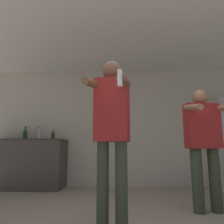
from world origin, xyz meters
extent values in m
cube|color=beige|center=(0.00, 3.33, 1.27)|extent=(7.00, 0.06, 2.55)
cube|color=silver|center=(0.00, 1.65, 2.57)|extent=(7.00, 3.82, 0.05)
cube|color=#47423D|center=(-2.05, 2.98, 0.48)|extent=(1.54, 0.64, 0.97)
cube|color=#272421|center=(-2.05, 2.98, 0.97)|extent=(1.57, 0.67, 0.01)
cylinder|color=#563314|center=(-1.55, 3.07, 1.05)|extent=(0.07, 0.07, 0.15)
cylinder|color=#563314|center=(-1.55, 3.07, 1.16)|extent=(0.02, 0.02, 0.07)
sphere|color=silver|center=(-1.55, 3.07, 1.19)|extent=(0.02, 0.02, 0.02)
cylinder|color=silver|center=(-1.85, 3.07, 1.08)|extent=(0.08, 0.08, 0.21)
cylinder|color=silver|center=(-1.85, 3.07, 1.21)|extent=(0.03, 0.03, 0.05)
sphere|color=maroon|center=(-1.85, 3.07, 1.24)|extent=(0.03, 0.03, 0.03)
cylinder|color=#194723|center=(-2.15, 3.07, 1.07)|extent=(0.09, 0.09, 0.18)
cylinder|color=#194723|center=(-2.15, 3.07, 1.20)|extent=(0.04, 0.04, 0.09)
sphere|color=black|center=(-2.15, 3.07, 1.25)|extent=(0.04, 0.04, 0.04)
cylinder|color=#38422D|center=(-0.26, 0.63, 0.41)|extent=(0.11, 0.11, 0.82)
cylinder|color=#38422D|center=(-0.09, 0.59, 0.41)|extent=(0.11, 0.11, 0.82)
cube|color=maroon|center=(-0.18, 0.61, 1.13)|extent=(0.35, 0.26, 0.61)
sphere|color=brown|center=(-0.18, 0.61, 1.53)|extent=(0.19, 0.19, 0.19)
cylinder|color=brown|center=(-0.36, 0.47, 1.35)|extent=(0.14, 0.37, 0.13)
cylinder|color=brown|center=(-0.06, 0.41, 1.35)|extent=(0.14, 0.37, 0.13)
cube|color=white|center=(-0.09, 0.24, 1.32)|extent=(0.04, 0.04, 0.14)
cylinder|color=#38422D|center=(0.84, 1.37, 0.38)|extent=(0.14, 0.14, 0.77)
cylinder|color=#38422D|center=(1.06, 1.40, 0.38)|extent=(0.14, 0.14, 0.77)
cube|color=maroon|center=(0.95, 1.39, 1.05)|extent=(0.45, 0.27, 0.57)
sphere|color=#9E7051|center=(0.95, 1.39, 1.44)|extent=(0.20, 0.20, 0.20)
cylinder|color=#9E7051|center=(0.78, 1.18, 1.26)|extent=(0.13, 0.38, 0.14)
cylinder|color=#9E7051|center=(1.18, 1.24, 1.26)|extent=(0.13, 0.38, 0.14)
camera|label=1|loc=(-0.07, -1.47, 0.72)|focal=35.00mm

